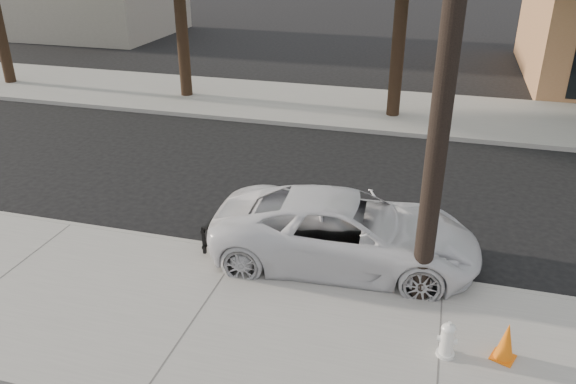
# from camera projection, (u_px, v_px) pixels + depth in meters

# --- Properties ---
(ground) EXTENTS (120.00, 120.00, 0.00)m
(ground) POSITION_uv_depth(u_px,v_px,m) (272.00, 210.00, 13.35)
(ground) COLOR black
(ground) RESTS_ON ground
(near_sidewalk) EXTENTS (90.00, 4.40, 0.15)m
(near_sidewalk) POSITION_uv_depth(u_px,v_px,m) (198.00, 317.00, 9.58)
(near_sidewalk) COLOR gray
(near_sidewalk) RESTS_ON ground
(far_sidewalk) EXTENTS (90.00, 5.00, 0.15)m
(far_sidewalk) POSITION_uv_depth(u_px,v_px,m) (340.00, 106.00, 20.70)
(far_sidewalk) COLOR gray
(far_sidewalk) RESTS_ON ground
(curb_near) EXTENTS (90.00, 0.12, 0.16)m
(curb_near) POSITION_uv_depth(u_px,v_px,m) (242.00, 252.00, 11.49)
(curb_near) COLOR #9E9B93
(curb_near) RESTS_ON ground
(utility_pole) EXTENTS (1.40, 0.34, 9.00)m
(utility_pole) POSITION_uv_depth(u_px,v_px,m) (451.00, 35.00, 8.10)
(utility_pole) COLOR black
(utility_pole) RESTS_ON near_sidewalk
(police_cruiser) EXTENTS (5.32, 2.73, 1.44)m
(police_cruiser) POSITION_uv_depth(u_px,v_px,m) (346.00, 231.00, 10.97)
(police_cruiser) COLOR white
(police_cruiser) RESTS_ON ground
(fire_hydrant) EXTENTS (0.30, 0.28, 0.58)m
(fire_hydrant) POSITION_uv_depth(u_px,v_px,m) (447.00, 340.00, 8.52)
(fire_hydrant) COLOR white
(fire_hydrant) RESTS_ON near_sidewalk
(traffic_cone) EXTENTS (0.43, 0.43, 0.65)m
(traffic_cone) POSITION_uv_depth(u_px,v_px,m) (506.00, 342.00, 8.44)
(traffic_cone) COLOR orange
(traffic_cone) RESTS_ON near_sidewalk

